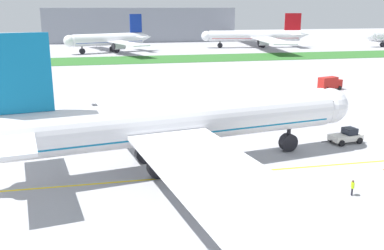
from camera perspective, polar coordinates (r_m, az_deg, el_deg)
ground_plane at (r=52.38m, az=-3.03°, el=-5.66°), size 600.00×600.00×0.00m
apron_taxi_line at (r=49.54m, az=-2.47°, el=-6.91°), size 280.00×0.36×0.01m
grass_median_strip at (r=159.97m, az=-9.28°, el=8.40°), size 320.00×24.00×0.10m
airliner_foreground at (r=51.03m, az=-2.74°, el=0.28°), size 49.81×79.84×16.21m
pushback_tug at (r=65.28m, az=19.55°, el=-1.38°), size 6.43×3.27×2.12m
ground_crew_marshaller_front at (r=47.61m, az=20.30°, el=-7.53°), size 0.37×0.56×1.67m
service_truck_baggage_loader at (r=105.57m, az=17.62°, el=5.26°), size 6.29×3.68×3.03m
service_truck_fuel_bowser at (r=101.54m, az=-12.44°, el=5.25°), size 4.82×3.26×3.12m
parked_airliner_far_left at (r=187.74m, az=-10.74°, el=10.93°), size 37.12×57.76×15.59m
parked_airliner_far_centre at (r=209.23m, az=8.44°, el=11.46°), size 51.22×82.42×15.65m
terminal_building at (r=244.95m, az=-6.77°, el=12.92°), size 101.15×20.00×18.00m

